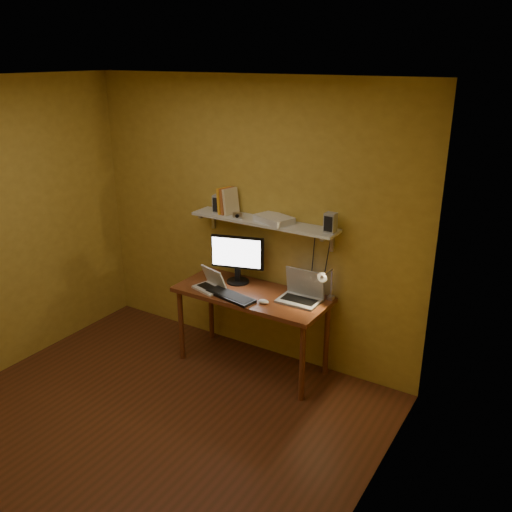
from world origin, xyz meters
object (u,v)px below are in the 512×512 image
Objects in this scene: laptop at (302,292)px; keyboard at (231,296)px; desk_lamp at (326,282)px; netbook at (211,283)px; speaker_right at (330,223)px; monitor at (238,257)px; mouse at (264,302)px; desk at (252,301)px; shelf_camera at (238,216)px; speaker_left at (219,204)px; router at (274,219)px; wall_shelf at (263,222)px.

laptop is 0.62m from keyboard.
keyboard is 0.85m from desk_lamp.
netbook is 1.23m from speaker_right.
monitor reaches higher than desk_lamp.
laptop is 0.34m from mouse.
netbook is at bearing -161.41° from desk.
keyboard is 2.92× the size of speaker_right.
shelf_camera reaches higher than mouse.
monitor is 0.34m from netbook.
speaker_left is (-0.68, 0.33, 0.69)m from mouse.
wall_shelf is at bearing -177.69° from router.
desk is 0.24m from keyboard.
router is at bearing 172.60° from desk_lamp.
router is at bearing 72.37° from keyboard.
desk_lamp is at bearing -13.14° from speaker_left.
mouse is (0.20, -0.14, 0.10)m from desk.
shelf_camera is at bearing -166.74° from router.
router is (0.10, 0.00, 0.04)m from wall_shelf.
netbook is at bearing -162.77° from speaker_right.
netbook is (-0.36, -0.12, 0.14)m from desk.
monitor is (-0.24, 0.13, 0.34)m from desk.
shelf_camera reaches higher than desk_lamp.
monitor reaches higher than desk.
desk_lamp is 3.91× the size of shelf_camera.
keyboard is 4.95× the size of shelf_camera.
keyboard reaches higher than desk.
desk_lamp is 1.24m from speaker_left.
wall_shelf is at bearing 167.26° from laptop.
wall_shelf is 3.92× the size of laptop.
speaker_left reaches higher than laptop.
laptop is 0.84m from netbook.
speaker_left is (-0.38, 0.38, 0.70)m from keyboard.
router reaches higher than mouse.
laptop reaches higher than netbook.
desk_lamp is 2.31× the size of speaker_right.
netbook is at bearing -166.38° from desk_lamp.
monitor is at bearing 143.22° from mouse.
speaker_right is at bearing 0.11° from wall_shelf.
monitor is at bearing -24.12° from speaker_left.
laptop is (0.45, -0.10, -0.54)m from wall_shelf.
netbook reaches higher than keyboard.
desk is at bearing -90.00° from wall_shelf.
mouse is at bearing 14.31° from netbook.
speaker_left is 1.03× the size of speaker_right.
shelf_camera is (-0.22, 0.12, 0.74)m from desk.
laptop is 0.75× the size of keyboard.
speaker_right is (0.64, 0.00, 0.10)m from wall_shelf.
desk is 14.62× the size of shelf_camera.
wall_shelf is at bearing 57.40° from netbook.
laptop is 1.10× the size of router.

